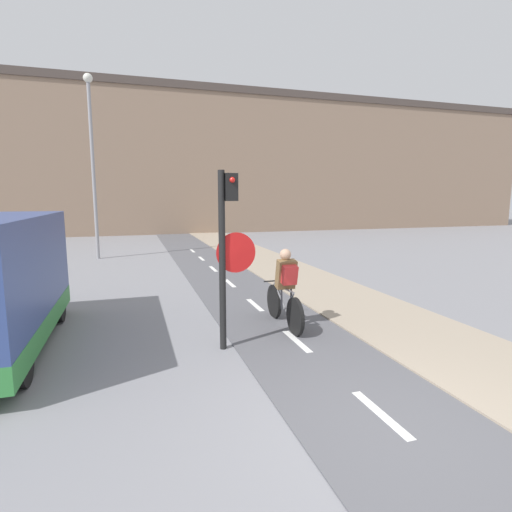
% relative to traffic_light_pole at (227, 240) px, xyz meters
% --- Properties ---
extents(ground_plane, '(120.00, 120.00, 0.00)m').
position_rel_traffic_light_pole_xyz_m(ground_plane, '(1.22, -3.10, -1.85)').
color(ground_plane, gray).
extents(bike_lane, '(2.24, 60.00, 0.02)m').
position_rel_traffic_light_pole_xyz_m(bike_lane, '(1.22, -3.09, -1.84)').
color(bike_lane, '#56565B').
rests_on(bike_lane, ground_plane).
extents(building_row_background, '(60.00, 5.20, 10.12)m').
position_rel_traffic_light_pole_xyz_m(building_row_background, '(1.22, 23.94, 3.23)').
color(building_row_background, '#89705B').
rests_on(building_row_background, ground_plane).
extents(traffic_light_pole, '(0.67, 0.25, 2.97)m').
position_rel_traffic_light_pole_xyz_m(traffic_light_pole, '(0.00, 0.00, 0.00)').
color(traffic_light_pole, black).
rests_on(traffic_light_pole, ground_plane).
extents(street_lamp_far, '(0.36, 0.36, 7.32)m').
position_rel_traffic_light_pole_xyz_m(street_lamp_far, '(-2.86, 11.31, 2.59)').
color(street_lamp_far, gray).
rests_on(street_lamp_far, ground_plane).
extents(cyclist_near, '(0.46, 1.85, 1.55)m').
position_rel_traffic_light_pole_xyz_m(cyclist_near, '(1.33, 0.76, -1.12)').
color(cyclist_near, black).
rests_on(cyclist_near, ground_plane).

